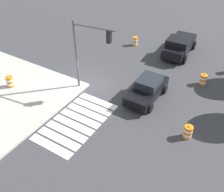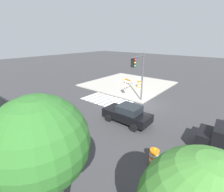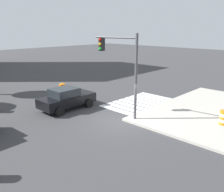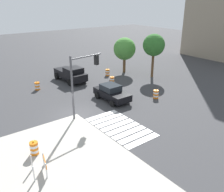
% 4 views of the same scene
% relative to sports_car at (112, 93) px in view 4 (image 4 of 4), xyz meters
% --- Properties ---
extents(ground_plane, '(120.00, 120.00, 0.00)m').
position_rel_sports_car_xyz_m(ground_plane, '(1.02, -4.70, -0.81)').
color(ground_plane, '#38383A').
extents(sidewalk_corner, '(12.00, 12.00, 0.15)m').
position_rel_sports_car_xyz_m(sidewalk_corner, '(7.02, -10.70, -0.74)').
color(sidewalk_corner, '#ADA89E').
rests_on(sidewalk_corner, ground).
extents(crosswalk_stripes, '(5.85, 3.20, 0.02)m').
position_rel_sports_car_xyz_m(crosswalk_stripes, '(5.02, -2.90, -0.80)').
color(crosswalk_stripes, silver).
rests_on(crosswalk_stripes, ground).
extents(sports_car, '(4.31, 2.16, 1.63)m').
position_rel_sports_car_xyz_m(sports_car, '(0.00, 0.00, 0.00)').
color(sports_car, black).
rests_on(sports_car, ground).
extents(pickup_truck, '(5.24, 2.54, 1.92)m').
position_rel_sports_car_xyz_m(pickup_truck, '(-7.97, -0.38, 0.16)').
color(pickup_truck, black).
rests_on(pickup_truck, ground).
extents(traffic_barrel_near_corner, '(0.56, 0.56, 1.02)m').
position_rel_sports_car_xyz_m(traffic_barrel_near_corner, '(-7.65, -5.01, -0.36)').
color(traffic_barrel_near_corner, orange).
rests_on(traffic_barrel_near_corner, ground).
extents(traffic_barrel_crosswalk_end, '(0.56, 0.56, 1.02)m').
position_rel_sports_car_xyz_m(traffic_barrel_crosswalk_end, '(-7.21, 4.74, -0.36)').
color(traffic_barrel_crosswalk_end, orange).
rests_on(traffic_barrel_crosswalk_end, ground).
extents(traffic_barrel_median_near, '(0.56, 0.56, 1.02)m').
position_rel_sports_car_xyz_m(traffic_barrel_median_near, '(2.44, 4.03, -0.36)').
color(traffic_barrel_median_near, orange).
rests_on(traffic_barrel_median_near, ground).
extents(traffic_barrel_median_far, '(0.56, 0.56, 1.02)m').
position_rel_sports_car_xyz_m(traffic_barrel_median_far, '(-4.09, 3.17, -0.36)').
color(traffic_barrel_median_far, orange).
rests_on(traffic_barrel_median_far, ground).
extents(traffic_barrel_on_sidewalk, '(0.56, 0.56, 1.02)m').
position_rel_sports_car_xyz_m(traffic_barrel_on_sidewalk, '(4.61, -9.95, -0.21)').
color(traffic_barrel_on_sidewalk, orange).
rests_on(traffic_barrel_on_sidewalk, sidewalk_corner).
extents(construction_barricade, '(1.39, 1.06, 1.00)m').
position_rel_sports_car_xyz_m(construction_barricade, '(6.74, -10.23, -0.09)').
color(construction_barricade, silver).
rests_on(construction_barricade, sidewalk_corner).
extents(traffic_light_pole, '(0.74, 3.27, 5.50)m').
position_rel_sports_car_xyz_m(traffic_light_pole, '(1.45, -4.17, 3.10)').
color(traffic_light_pole, '#4C4C51').
rests_on(traffic_light_pole, sidewalk_corner).
extents(street_tree_streetside_near, '(2.85, 2.85, 5.71)m').
position_rel_sports_car_xyz_m(street_tree_streetside_near, '(-3.13, 9.19, 3.43)').
color(street_tree_streetside_near, brown).
rests_on(street_tree_streetside_near, ground).
extents(street_tree_streetside_mid, '(3.08, 3.08, 4.89)m').
position_rel_sports_car_xyz_m(street_tree_streetside_mid, '(-7.16, 7.66, 2.52)').
color(street_tree_streetside_mid, brown).
rests_on(street_tree_streetside_mid, ground).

